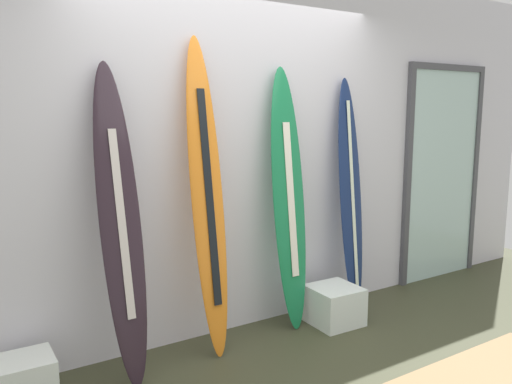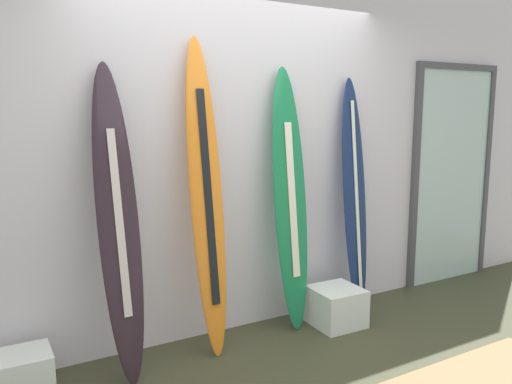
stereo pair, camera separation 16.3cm
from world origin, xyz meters
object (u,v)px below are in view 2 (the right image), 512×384
surfboard_navy (355,198)px  display_block_center (336,306)px  surfboard_charcoal (118,225)px  surfboard_emerald (290,202)px  glass_door (452,171)px  display_block_left (25,375)px  surfboard_sunset (206,199)px

surfboard_navy → display_block_center: 0.90m
surfboard_charcoal → surfboard_emerald: bearing=3.5°
glass_door → surfboard_charcoal: bearing=-175.8°
display_block_left → display_block_center: (2.27, -0.09, 0.01)m
surfboard_charcoal → display_block_center: size_ratio=5.17×
surfboard_navy → glass_door: (1.37, 0.14, 0.13)m
display_block_left → glass_door: 4.09m
display_block_left → display_block_center: bearing=-2.3°
surfboard_emerald → glass_door: glass_door is taller
display_block_left → display_block_center: display_block_center is taller
surfboard_charcoal → glass_door: bearing=4.2°
surfboard_sunset → surfboard_navy: 1.39m
surfboard_emerald → surfboard_sunset: bearing=-177.1°
surfboard_emerald → glass_door: (2.03, 0.16, 0.10)m
surfboard_charcoal → display_block_center: 1.88m
surfboard_charcoal → glass_door: (3.37, 0.25, 0.11)m
surfboard_charcoal → surfboard_sunset: (0.63, 0.05, 0.10)m
surfboard_charcoal → display_block_center: (1.68, -0.09, -0.84)m
surfboard_emerald → display_block_center: bearing=-28.3°
display_block_left → glass_door: glass_door is taller
display_block_center → surfboard_navy: bearing=31.1°
surfboard_navy → display_block_left: (-2.60, -0.11, -0.82)m
display_block_left → display_block_center: 2.27m
surfboard_emerald → surfboard_navy: size_ratio=1.03×
surfboard_sunset → glass_door: (2.75, 0.20, 0.01)m
surfboard_sunset → display_block_center: (1.05, -0.14, -0.94)m
surfboard_charcoal → surfboard_emerald: surfboard_emerald is taller
surfboard_charcoal → display_block_left: 1.03m
display_block_left → glass_door: size_ratio=0.14×
surfboard_navy → surfboard_charcoal: bearing=-177.0°
surfboard_navy → display_block_left: size_ratio=6.36×
display_block_left → glass_door: bearing=3.6°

